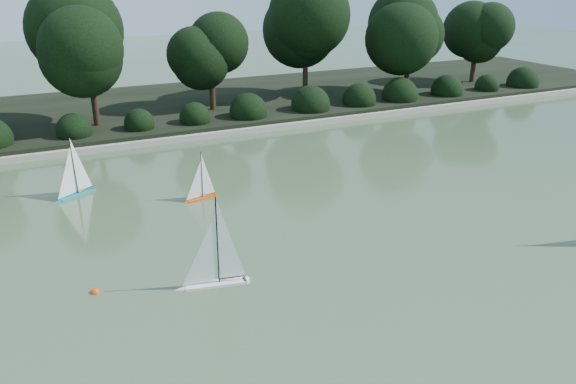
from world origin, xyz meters
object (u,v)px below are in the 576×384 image
at_px(sailboat_white_a, 210,272).
at_px(sailboat_orange, 199,192).
at_px(race_buoy, 95,292).
at_px(sailboat_teal, 73,187).

xyz_separation_m(sailboat_white_a, sailboat_orange, (0.94, 3.72, -0.08)).
xyz_separation_m(sailboat_white_a, race_buoy, (-1.75, 0.60, -0.27)).
bearing_deg(sailboat_white_a, sailboat_orange, 75.77).
bearing_deg(sailboat_teal, sailboat_white_a, -72.56).
distance_m(sailboat_white_a, race_buoy, 1.87).
relative_size(sailboat_orange, sailboat_teal, 0.79).
relative_size(sailboat_orange, race_buoy, 7.99).
relative_size(sailboat_white_a, sailboat_orange, 1.42).
relative_size(sailboat_teal, race_buoy, 10.13).
height_order(sailboat_orange, race_buoy, sailboat_orange).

